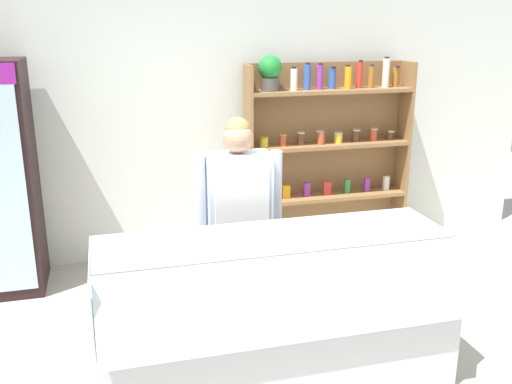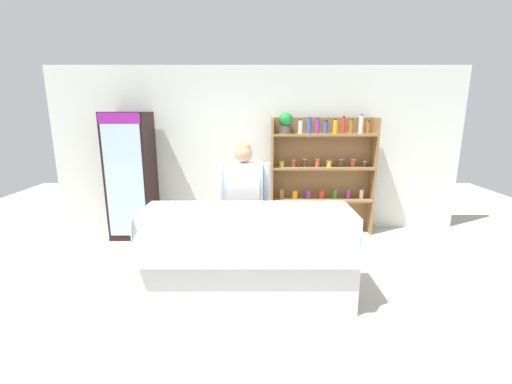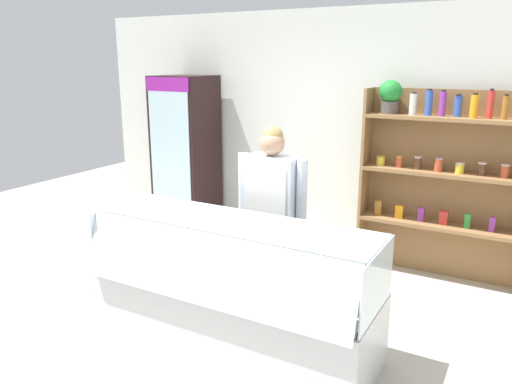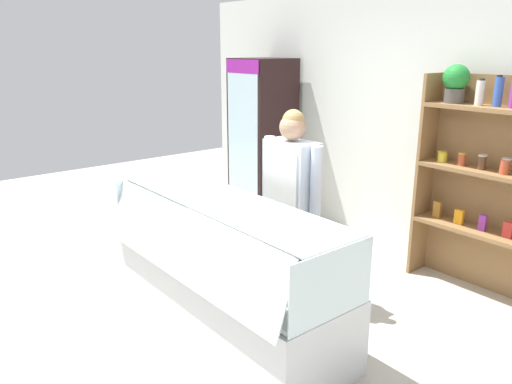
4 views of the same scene
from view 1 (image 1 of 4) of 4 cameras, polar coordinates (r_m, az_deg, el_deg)
The scene contains 5 objects.
ground_plane at distance 4.00m, azimuth 3.32°, elevation -17.88°, with size 12.00×12.00×0.00m, color #B7B2A3.
back_wall at distance 5.63m, azimuth -3.94°, elevation 7.31°, with size 6.80×0.10×2.70m, color silver.
shelving_unit at distance 5.71m, azimuth 6.69°, elevation 4.83°, with size 1.66×0.29×1.97m.
deli_display_case at distance 3.77m, azimuth 1.85°, elevation -14.58°, with size 2.20×0.80×1.01m.
shop_clerk at distance 4.13m, azimuth -1.74°, elevation -1.66°, with size 0.65×0.25×1.63m.
Camera 1 is at (-1.06, -3.12, 2.27)m, focal length 40.00 mm.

